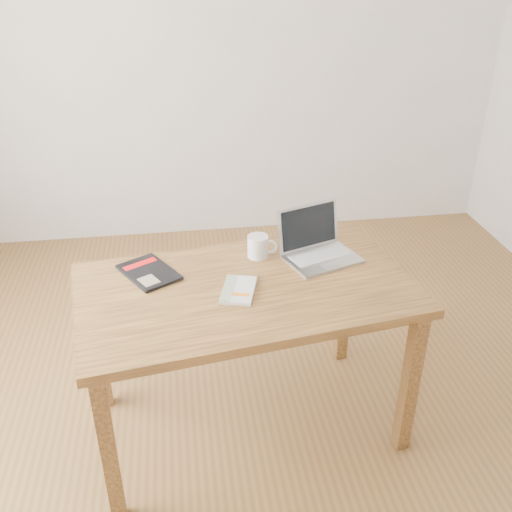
{
  "coord_description": "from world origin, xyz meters",
  "views": [
    {
      "loc": [
        -0.35,
        -1.99,
        1.96
      ],
      "look_at": [
        -0.05,
        0.0,
        0.85
      ],
      "focal_mm": 40.0,
      "sensor_mm": 36.0,
      "label": 1
    }
  ],
  "objects": [
    {
      "name": "white_guidebook",
      "position": [
        -0.14,
        -0.1,
        0.76
      ],
      "size": [
        0.17,
        0.23,
        0.02
      ],
      "rotation": [
        0.0,
        0.0,
        -0.27
      ],
      "color": "silver",
      "rests_on": "desk"
    },
    {
      "name": "laptop",
      "position": [
        0.24,
        0.14,
        0.8
      ],
      "size": [
        0.37,
        0.34,
        0.21
      ],
      "rotation": [
        0.0,
        0.0,
        0.35
      ],
      "color": "silver",
      "rests_on": "desk"
    },
    {
      "name": "coffee_mug",
      "position": [
        -0.02,
        0.18,
        0.8
      ],
      "size": [
        0.13,
        0.09,
        0.1
      ],
      "rotation": [
        0.0,
        0.0,
        -0.21
      ],
      "color": "white",
      "rests_on": "desk"
    },
    {
      "name": "desk",
      "position": [
        -0.1,
        -0.06,
        0.66
      ],
      "size": [
        1.44,
        0.96,
        0.75
      ],
      "rotation": [
        0.0,
        0.0,
        0.15
      ],
      "color": "brown",
      "rests_on": "ground"
    },
    {
      "name": "black_guidebook",
      "position": [
        -0.49,
        0.1,
        0.76
      ],
      "size": [
        0.28,
        0.31,
        0.01
      ],
      "rotation": [
        0.0,
        0.0,
        0.53
      ],
      "color": "black",
      "rests_on": "desk"
    },
    {
      "name": "room",
      "position": [
        -0.07,
        0.0,
        1.36
      ],
      "size": [
        4.04,
        4.04,
        2.7
      ],
      "color": "brown",
      "rests_on": "ground"
    }
  ]
}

